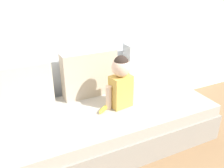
{
  "coord_description": "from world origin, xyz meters",
  "views": [
    {
      "loc": [
        -0.8,
        -1.84,
        1.62
      ],
      "look_at": [
        0.09,
        0.0,
        0.64
      ],
      "focal_mm": 39.5,
      "sensor_mm": 36.0,
      "label": 1
    }
  ],
  "objects_px": {
    "toddler": "(121,81)",
    "banana": "(104,109)",
    "couch": "(104,127)",
    "throw_pillow_right": "(145,63)",
    "throw_pillow_left": "(20,87)",
    "throw_pillow_center": "(89,74)"
  },
  "relations": [
    {
      "from": "banana",
      "to": "throw_pillow_right",
      "type": "bearing_deg",
      "value": 28.25
    },
    {
      "from": "throw_pillow_center",
      "to": "banana",
      "type": "xyz_separation_m",
      "value": [
        -0.01,
        -0.37,
        -0.22
      ]
    },
    {
      "from": "couch",
      "to": "banana",
      "type": "relative_size",
      "value": 12.87
    },
    {
      "from": "throw_pillow_left",
      "to": "throw_pillow_right",
      "type": "height_order",
      "value": "throw_pillow_right"
    },
    {
      "from": "throw_pillow_right",
      "to": "couch",
      "type": "bearing_deg",
      "value": -152.81
    },
    {
      "from": "toddler",
      "to": "couch",
      "type": "bearing_deg",
      "value": 178.08
    },
    {
      "from": "couch",
      "to": "toddler",
      "type": "xyz_separation_m",
      "value": [
        0.18,
        -0.01,
        0.47
      ]
    },
    {
      "from": "throw_pillow_right",
      "to": "throw_pillow_center",
      "type": "bearing_deg",
      "value": 180.0
    },
    {
      "from": "toddler",
      "to": "banana",
      "type": "distance_m",
      "value": 0.31
    },
    {
      "from": "throw_pillow_left",
      "to": "throw_pillow_center",
      "type": "height_order",
      "value": "throw_pillow_center"
    },
    {
      "from": "throw_pillow_center",
      "to": "toddler",
      "type": "bearing_deg",
      "value": -63.3
    },
    {
      "from": "couch",
      "to": "banana",
      "type": "bearing_deg",
      "value": -108.88
    },
    {
      "from": "throw_pillow_center",
      "to": "toddler",
      "type": "relative_size",
      "value": 1.09
    },
    {
      "from": "couch",
      "to": "throw_pillow_right",
      "type": "bearing_deg",
      "value": 27.19
    },
    {
      "from": "toddler",
      "to": "banana",
      "type": "relative_size",
      "value": 3.02
    },
    {
      "from": "throw_pillow_left",
      "to": "throw_pillow_center",
      "type": "relative_size",
      "value": 1.03
    },
    {
      "from": "throw_pillow_left",
      "to": "toddler",
      "type": "relative_size",
      "value": 1.13
    },
    {
      "from": "banana",
      "to": "throw_pillow_center",
      "type": "bearing_deg",
      "value": 88.95
    },
    {
      "from": "throw_pillow_left",
      "to": "banana",
      "type": "xyz_separation_m",
      "value": [
        0.67,
        -0.37,
        -0.21
      ]
    },
    {
      "from": "couch",
      "to": "throw_pillow_right",
      "type": "distance_m",
      "value": 0.88
    },
    {
      "from": "throw_pillow_left",
      "to": "banana",
      "type": "bearing_deg",
      "value": -28.73
    },
    {
      "from": "couch",
      "to": "throw_pillow_center",
      "type": "height_order",
      "value": "throw_pillow_center"
    }
  ]
}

